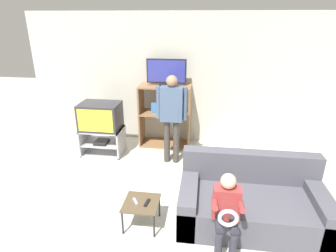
{
  "coord_description": "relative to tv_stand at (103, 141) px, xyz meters",
  "views": [
    {
      "loc": [
        0.43,
        -2.19,
        2.5
      ],
      "look_at": [
        -0.12,
        1.85,
        0.9
      ],
      "focal_mm": 30.0,
      "sensor_mm": 36.0,
      "label": 1
    }
  ],
  "objects": [
    {
      "name": "person_standing_adult",
      "position": [
        1.36,
        -0.16,
        0.72
      ],
      "size": [
        0.53,
        0.2,
        1.6
      ],
      "color": "#3D3833",
      "rests_on": "ground_plane"
    },
    {
      "name": "remote_control_black",
      "position": [
        1.27,
        -1.9,
        0.1
      ],
      "size": [
        0.06,
        0.15,
        0.02
      ],
      "primitive_type": "cube",
      "rotation": [
        0.0,
        0.0,
        -0.15
      ],
      "color": "black",
      "rests_on": "snack_table"
    },
    {
      "name": "wall_back",
      "position": [
        1.49,
        0.86,
        1.05
      ],
      "size": [
        6.4,
        0.06,
        2.6
      ],
      "color": "beige",
      "rests_on": "ground_plane"
    },
    {
      "name": "couch",
      "position": [
        2.57,
        -1.59,
        0.02
      ],
      "size": [
        1.81,
        0.98,
        0.82
      ],
      "color": "#4C4C56",
      "rests_on": "ground_plane"
    },
    {
      "name": "television_main",
      "position": [
        -0.01,
        0.02,
        0.51
      ],
      "size": [
        0.73,
        0.54,
        0.5
      ],
      "color": "#2D2D33",
      "rests_on": "tv_stand"
    },
    {
      "name": "snack_table",
      "position": [
        1.19,
        -1.89,
        0.05
      ],
      "size": [
        0.44,
        0.44,
        0.34
      ],
      "color": "brown",
      "rests_on": "ground_plane"
    },
    {
      "name": "television_flat",
      "position": [
        1.16,
        0.58,
        1.24
      ],
      "size": [
        0.76,
        0.2,
        0.5
      ],
      "color": "black",
      "rests_on": "media_shelf"
    },
    {
      "name": "person_seated_child",
      "position": [
        2.21,
        -2.16,
        0.3
      ],
      "size": [
        0.33,
        0.43,
        0.94
      ],
      "color": "#2D2D38",
      "rests_on": "ground_plane"
    },
    {
      "name": "tv_stand",
      "position": [
        0.0,
        0.0,
        0.0
      ],
      "size": [
        0.77,
        0.53,
        0.51
      ],
      "color": "#A8A8AD",
      "rests_on": "ground_plane"
    },
    {
      "name": "remote_control_white",
      "position": [
        1.12,
        -1.9,
        0.1
      ],
      "size": [
        0.1,
        0.14,
        0.02
      ],
      "primitive_type": "cube",
      "rotation": [
        0.0,
        0.0,
        0.53
      ],
      "color": "gray",
      "rests_on": "snack_table"
    },
    {
      "name": "media_shelf",
      "position": [
        1.13,
        0.55,
        0.39
      ],
      "size": [
        1.01,
        0.48,
        1.25
      ],
      "color": "#8E6642",
      "rests_on": "ground_plane"
    }
  ]
}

